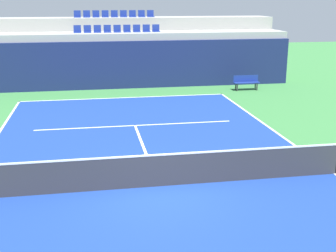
% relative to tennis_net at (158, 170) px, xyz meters
% --- Properties ---
extents(ground_plane, '(80.00, 80.00, 0.00)m').
position_rel_tennis_net_xyz_m(ground_plane, '(0.00, 0.00, -0.51)').
color(ground_plane, '#387A3D').
extents(court_surface, '(11.00, 24.00, 0.01)m').
position_rel_tennis_net_xyz_m(court_surface, '(0.00, 0.00, -0.50)').
color(court_surface, navy).
rests_on(court_surface, ground_plane).
extents(baseline_far, '(11.00, 0.10, 0.00)m').
position_rel_tennis_net_xyz_m(baseline_far, '(0.00, 11.95, -0.50)').
color(baseline_far, white).
rests_on(baseline_far, court_surface).
extents(sideline_right, '(0.10, 24.00, 0.00)m').
position_rel_tennis_net_xyz_m(sideline_right, '(5.45, 0.00, -0.50)').
color(sideline_right, white).
rests_on(sideline_right, court_surface).
extents(service_line_far, '(8.26, 0.10, 0.00)m').
position_rel_tennis_net_xyz_m(service_line_far, '(0.00, 6.40, -0.50)').
color(service_line_far, white).
rests_on(service_line_far, court_surface).
extents(centre_service_line, '(0.10, 6.40, 0.00)m').
position_rel_tennis_net_xyz_m(centre_service_line, '(0.00, 3.20, -0.50)').
color(centre_service_line, white).
rests_on(centre_service_line, court_surface).
extents(back_wall, '(20.82, 0.30, 2.77)m').
position_rel_tennis_net_xyz_m(back_wall, '(0.00, 14.65, 0.88)').
color(back_wall, navy).
rests_on(back_wall, ground_plane).
extents(stands_tier_lower, '(20.82, 2.40, 3.18)m').
position_rel_tennis_net_xyz_m(stands_tier_lower, '(0.00, 16.00, 1.08)').
color(stands_tier_lower, '#9E9E99').
rests_on(stands_tier_lower, ground_plane).
extents(stands_tier_upper, '(20.82, 2.40, 3.98)m').
position_rel_tennis_net_xyz_m(stands_tier_upper, '(0.00, 18.40, 1.48)').
color(stands_tier_upper, '#9E9E99').
rests_on(stands_tier_upper, ground_plane).
extents(seating_row_lower, '(5.20, 0.44, 0.44)m').
position_rel_tennis_net_xyz_m(seating_row_lower, '(0.00, 16.09, 2.80)').
color(seating_row_lower, navy).
rests_on(seating_row_lower, stands_tier_lower).
extents(seating_row_upper, '(5.20, 0.44, 0.44)m').
position_rel_tennis_net_xyz_m(seating_row_upper, '(0.00, 18.49, 3.60)').
color(seating_row_upper, navy).
rests_on(seating_row_upper, stands_tier_upper).
extents(tennis_net, '(11.08, 0.08, 1.07)m').
position_rel_tennis_net_xyz_m(tennis_net, '(0.00, 0.00, 0.00)').
color(tennis_net, black).
rests_on(tennis_net, court_surface).
extents(player_bench, '(1.50, 0.40, 0.85)m').
position_rel_tennis_net_xyz_m(player_bench, '(7.19, 12.88, -0.00)').
color(player_bench, navy).
rests_on(player_bench, ground_plane).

